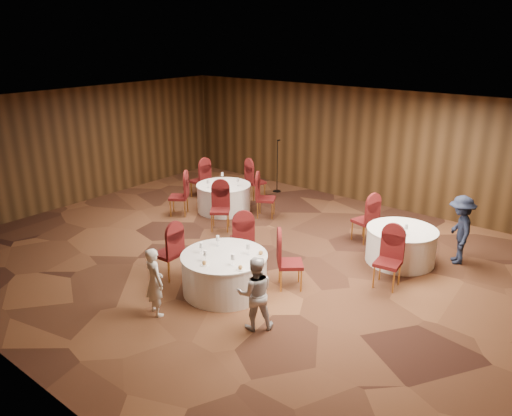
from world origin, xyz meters
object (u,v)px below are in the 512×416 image
Objects in this scene: mic_stand at (277,177)px; woman_a at (155,282)px; table_right at (401,245)px; table_left at (224,197)px; man_c at (460,230)px; table_main at (225,273)px; woman_b at (255,293)px.

woman_a is at bearing -69.91° from mic_stand.
table_right is 1.18× the size of woman_a.
man_c reaches higher than table_left.
man_c is (6.01, 0.70, 0.36)m from table_left.
table_main is 1.31× the size of woman_a.
woman_b reaches higher than table_left.
mic_stand reaches higher than table_left.
woman_b is at bearing -102.02° from table_right.
table_left is at bearing -88.02° from woman_b.
table_main is 4.47m from table_left.
woman_b reaches higher than table_right.
woman_a is at bearing -105.56° from table_main.
table_right is 5.23m from woman_a.
table_main is at bearing -121.95° from table_right.
mic_stand is at bearing 117.56° from table_main.
woman_a reaches higher than table_main.
table_left is at bearing 179.87° from table_right.
woman_a is at bearing -60.33° from table_left.
table_left is 5.35m from woman_a.
table_right is 3.98m from woman_b.
table_main is at bearing -71.66° from woman_b.
table_left and table_right have the same top height.
table_right is at bearing -0.13° from table_left.
woman_b is (1.60, 0.75, 0.02)m from woman_a.
table_main is 1.42m from woman_a.
mic_stand reaches higher than table_main.
mic_stand is at bearing -133.43° from man_c.
woman_b is 4.92m from man_c.
table_main is 1.10× the size of table_left.
table_right is 0.91× the size of mic_stand.
table_left is at bearing -111.79° from man_c.
woman_a is (2.64, -4.64, 0.24)m from table_left.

